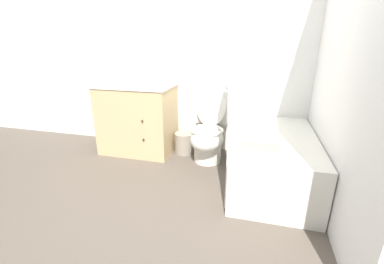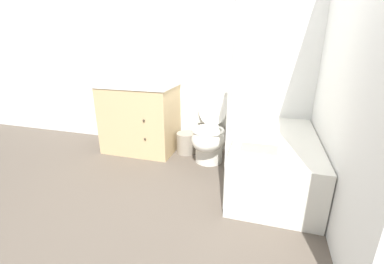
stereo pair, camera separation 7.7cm
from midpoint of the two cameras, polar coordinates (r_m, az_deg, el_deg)
name	(u,v)px [view 1 (the left image)]	position (r m, az deg, el deg)	size (l,w,h in m)	color
ground_plane	(163,221)	(2.17, -7.63, -18.98)	(14.00, 14.00, 0.00)	brown
wall_back	(205,49)	(3.19, 2.15, 17.94)	(8.00, 0.06, 2.50)	silver
wall_right	(342,54)	(2.39, 29.49, 14.91)	(0.05, 2.53, 2.50)	silver
vanity_cabinet	(138,117)	(3.29, -12.57, 3.18)	(0.90, 0.60, 0.86)	tan
sink_faucet	(143,79)	(3.37, -11.59, 11.55)	(0.14, 0.12, 0.12)	silver
toilet	(209,131)	(2.98, 3.00, 0.12)	(0.37, 0.66, 0.85)	silver
bathtub	(273,159)	(2.65, 16.80, -5.70)	(0.75, 1.36, 0.49)	silver
shower_curtain	(234,93)	(2.15, 8.36, 8.53)	(0.02, 0.53, 1.87)	white
wastebasket	(184,143)	(3.23, -2.40, -2.46)	(0.24, 0.24, 0.26)	gray
tissue_box	(153,80)	(3.14, -9.44, 11.33)	(0.15, 0.12, 0.12)	silver
soap_dispenser	(162,78)	(3.03, -7.37, 11.76)	(0.05, 0.05, 0.18)	silver
hand_towel_folded	(107,82)	(3.20, -18.94, 10.42)	(0.27, 0.13, 0.06)	silver
bath_towel_folded	(261,143)	(2.23, 14.10, -2.35)	(0.28, 0.23, 0.08)	tan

